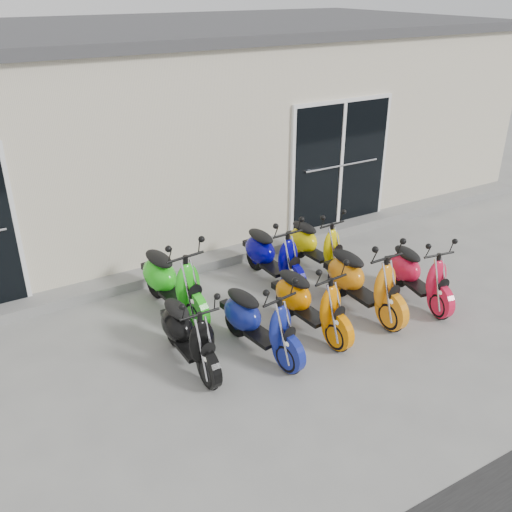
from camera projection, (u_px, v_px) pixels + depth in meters
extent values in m
plane|color=gray|center=(279.00, 325.00, 7.46)|extent=(80.00, 80.00, 0.00)
cube|color=beige|center=(133.00, 124.00, 10.79)|extent=(14.00, 6.00, 3.20)
cube|color=#3F3F42|center=(124.00, 29.00, 10.05)|extent=(14.20, 6.20, 0.16)
cube|color=gray|center=(210.00, 260.00, 8.99)|extent=(14.00, 0.40, 0.15)
cube|color=black|center=(340.00, 161.00, 9.77)|extent=(2.02, 0.08, 2.22)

